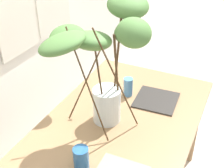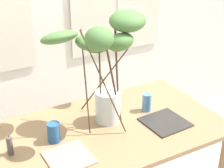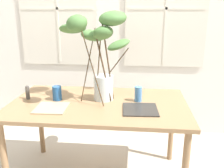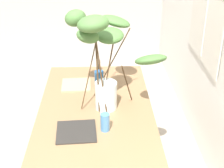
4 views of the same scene
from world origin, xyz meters
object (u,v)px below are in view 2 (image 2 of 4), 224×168
Objects in this scene: drinking_glass_blue_right at (147,102)px; plate_square_right at (165,122)px; dining_table at (109,137)px; plate_square_left at (69,158)px; drinking_glass_blue_left at (54,132)px; pillar_candle at (10,146)px; vase_with_branches at (103,57)px.

drinking_glass_blue_right is 0.48× the size of plate_square_right.
dining_table is 0.39m from plate_square_left.
drinking_glass_blue_right reaches higher than drinking_glass_blue_left.
plate_square_right is at bearing -84.95° from drinking_glass_blue_right.
plate_square_left is 1.94× the size of pillar_candle.
pillar_candle is at bearing -174.66° from vase_with_branches.
drinking_glass_blue_left reaches higher than dining_table.
plate_square_left is 0.68m from plate_square_right.
dining_table is at bearing -168.46° from drinking_glass_blue_right.
drinking_glass_blue_right is at bearing 11.54° from dining_table.
dining_table is 12.00× the size of drinking_glass_blue_left.
drinking_glass_blue_right is (0.32, 0.07, 0.13)m from dining_table.
pillar_candle is (-0.95, 0.15, 0.05)m from plate_square_right.
vase_with_branches is 0.53m from drinking_glass_blue_left.
drinking_glass_blue_right and pillar_candle have the same top height.
vase_with_branches is (0.00, 0.08, 0.52)m from dining_table.
plate_square_left is 0.92× the size of plate_square_right.
dining_table is 0.38m from drinking_glass_blue_left.
drinking_glass_blue_right is at bearing -2.82° from vase_with_branches.
plate_square_right is (0.02, -0.19, -0.06)m from drinking_glass_blue_right.
plate_square_right is (0.70, -0.15, -0.06)m from drinking_glass_blue_left.
vase_with_branches reaches higher than dining_table.
drinking_glass_blue_right is at bearing 95.05° from plate_square_right.
dining_table is at bearing -2.35° from pillar_candle.
plate_square_right is at bearing -31.37° from vase_with_branches.
pillar_candle is (-0.27, 0.19, 0.05)m from plate_square_left.
drinking_glass_blue_right is at bearing 3.25° from drinking_glass_blue_left.
dining_table is at bearing 25.85° from plate_square_left.
drinking_glass_blue_left reaches higher than plate_square_right.
vase_with_branches reaches higher than pillar_candle.
drinking_glass_blue_right is 0.52× the size of plate_square_left.
drinking_glass_blue_left is 0.96× the size of drinking_glass_blue_right.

